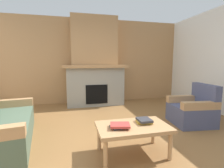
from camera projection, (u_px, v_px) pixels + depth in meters
ground at (117, 141)px, 2.74m from camera, size 9.00×9.00×0.00m
wall_back_wood_panel at (93, 61)px, 5.47m from camera, size 6.00×0.12×2.70m
fireplace at (95, 67)px, 5.13m from camera, size 1.90×0.82×2.70m
armchair at (193, 110)px, 3.52m from camera, size 0.84×0.84×0.85m
coffee_table at (133, 129)px, 2.31m from camera, size 1.00×0.60×0.43m
book_stack_near_edge at (120, 126)px, 2.20m from camera, size 0.29×0.24×0.06m
book_stack_center at (144, 121)px, 2.40m from camera, size 0.25×0.24×0.06m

